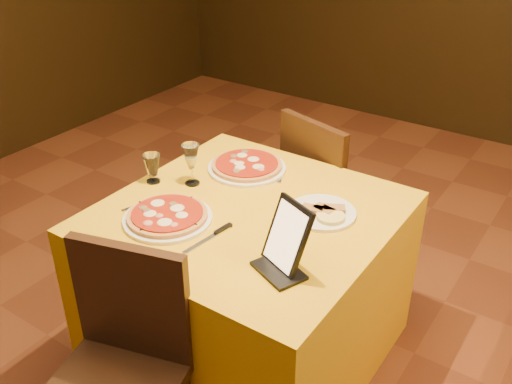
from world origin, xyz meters
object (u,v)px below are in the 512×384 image
Objects in this scene: wine_glass at (191,164)px; pizza_near at (168,217)px; main_table at (249,284)px; water_glass at (152,169)px; tablet at (287,236)px; pizza_far at (247,166)px; chair_main_far at (335,193)px.

pizza_near is at bearing -68.71° from wine_glass.
main_table is 8.46× the size of water_glass.
pizza_near reaches higher than main_table.
tablet is (0.53, 0.01, 0.10)m from pizza_near.
wine_glass reaches higher than pizza_near.
pizza_far is (0.01, 0.53, 0.00)m from pizza_near.
wine_glass is 1.46× the size of water_glass.
water_glass is at bearing -129.50° from pizza_far.
chair_main_far is 1.15m from tablet.
wine_glass is 0.78× the size of tablet.
wine_glass is 0.70m from tablet.
main_table is 5.79× the size of wine_glass.
pizza_near is 0.31m from wine_glass.
pizza_near is 0.54m from tablet.
chair_main_far is 0.91m from wine_glass.
chair_main_far is at bearing 67.36° from pizza_far.
main_table is 0.80m from chair_main_far.
chair_main_far is at bearing 78.03° from pizza_near.
pizza_near and pizza_far have the same top height.
pizza_far is 1.46× the size of tablet.
wine_glass is (-0.33, -0.75, 0.39)m from chair_main_far.
main_table is 0.53m from pizza_far.
tablet is at bearing -13.10° from water_glass.
pizza_far is 1.88× the size of wine_glass.
main_table is 1.21× the size of chair_main_far.
pizza_far is at bearing 89.17° from pizza_near.
main_table is at bearing -7.92° from wine_glass.
water_glass is (-0.48, -0.04, 0.44)m from main_table.
water_glass reaches higher than pizza_near.
wine_glass is at bearing 82.41° from chair_main_far.
pizza_far is at bearing 64.29° from wine_glass.
wine_glass reaches higher than pizza_far.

